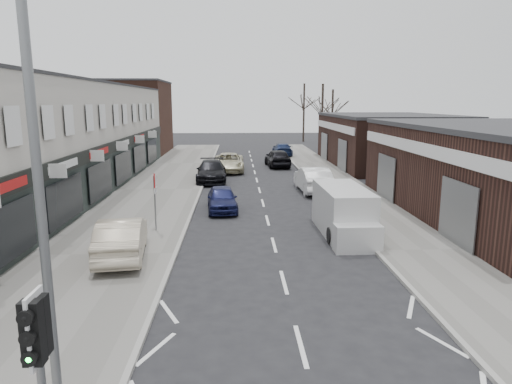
{
  "coord_description": "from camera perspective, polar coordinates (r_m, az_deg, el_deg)",
  "views": [
    {
      "loc": [
        -1.53,
        -8.12,
        5.84
      ],
      "look_at": [
        -0.82,
        8.23,
        2.6
      ],
      "focal_mm": 32.0,
      "sensor_mm": 36.0,
      "label": 1
    }
  ],
  "objects": [
    {
      "name": "parked_car_left_b",
      "position": [
        34.1,
        -5.59,
        2.6
      ],
      "size": [
        2.33,
        5.39,
        1.55
      ],
      "primitive_type": "imported",
      "rotation": [
        0.0,
        0.0,
        0.03
      ],
      "color": "black",
      "rests_on": "ground"
    },
    {
      "name": "brick_block_far",
      "position": [
        54.48,
        -15.35,
        8.87
      ],
      "size": [
        8.0,
        10.0,
        8.0
      ],
      "primitive_type": "cube",
      "color": "#40251B",
      "rests_on": "ground"
    },
    {
      "name": "parked_car_left_a",
      "position": [
        24.89,
        -4.27,
        -0.83
      ],
      "size": [
        1.86,
        4.01,
        1.33
      ],
      "primitive_type": "imported",
      "rotation": [
        0.0,
        0.0,
        0.08
      ],
      "color": "#151944",
      "rests_on": "ground"
    },
    {
      "name": "warning_sign",
      "position": [
        20.76,
        -12.5,
        0.84
      ],
      "size": [
        0.12,
        0.8,
        2.7
      ],
      "color": "slate",
      "rests_on": "pavement_left"
    },
    {
      "name": "white_van",
      "position": [
        20.72,
        10.89,
        -2.53
      ],
      "size": [
        1.99,
        5.43,
        2.1
      ],
      "rotation": [
        0.0,
        0.0,
        0.02
      ],
      "color": "silver",
      "rests_on": "ground"
    },
    {
      "name": "parked_car_right_c",
      "position": [
        50.2,
        3.31,
        5.31
      ],
      "size": [
        2.03,
        4.87,
        1.41
      ],
      "primitive_type": "imported",
      "rotation": [
        0.0,
        0.0,
        3.13
      ],
      "color": "#162346",
      "rests_on": "ground"
    },
    {
      "name": "sedan_on_pavement",
      "position": [
        17.81,
        -16.44,
        -5.46
      ],
      "size": [
        2.2,
        4.75,
        1.51
      ],
      "primitive_type": "imported",
      "rotation": [
        0.0,
        0.0,
        3.28
      ],
      "color": "#BAAD95",
      "rests_on": "pavement_left"
    },
    {
      "name": "traffic_light",
      "position": [
        7.56,
        -25.65,
        -16.9
      ],
      "size": [
        0.28,
        0.6,
        3.1
      ],
      "color": "slate",
      "rests_on": "pavement_left"
    },
    {
      "name": "parked_car_right_b",
      "position": [
        41.79,
        2.72,
        4.28
      ],
      "size": [
        2.3,
        4.92,
        1.63
      ],
      "primitive_type": "imported",
      "rotation": [
        0.0,
        0.0,
        3.22
      ],
      "color": "black",
      "rests_on": "ground"
    },
    {
      "name": "right_unit_far",
      "position": [
        44.54,
        16.0,
        6.15
      ],
      "size": [
        10.0,
        16.0,
        4.5
      ],
      "primitive_type": "cube",
      "color": "#341D18",
      "rests_on": "ground"
    },
    {
      "name": "shop_terrace_left",
      "position": [
        30.19,
        -25.96,
        5.73
      ],
      "size": [
        8.0,
        41.0,
        7.1
      ],
      "primitive_type": "cube",
      "color": "beige",
      "rests_on": "ground"
    },
    {
      "name": "tree_far_b",
      "position": [
        63.73,
        9.39,
        5.79
      ],
      "size": [
        3.6,
        3.6,
        7.5
      ],
      "primitive_type": null,
      "color": "#382D26",
      "rests_on": "ground"
    },
    {
      "name": "pavement_right",
      "position": [
        31.52,
        10.93,
        0.43
      ],
      "size": [
        3.5,
        64.0,
        0.12
      ],
      "primitive_type": "cube",
      "color": "slate",
      "rests_on": "ground"
    },
    {
      "name": "pavement_left",
      "position": [
        31.11,
        -12.09,
        0.24
      ],
      "size": [
        5.5,
        64.0,
        0.12
      ],
      "primitive_type": "cube",
      "color": "slate",
      "rests_on": "ground"
    },
    {
      "name": "parked_car_right_a",
      "position": [
        30.23,
        7.15,
        1.57
      ],
      "size": [
        1.96,
        5.09,
        1.66
      ],
      "primitive_type": "imported",
      "rotation": [
        0.0,
        0.0,
        3.18
      ],
      "color": "silver",
      "rests_on": "ground"
    },
    {
      "name": "tree_far_a",
      "position": [
        57.39,
        8.15,
        5.25
      ],
      "size": [
        3.6,
        3.6,
        8.0
      ],
      "primitive_type": null,
      "color": "#382D26",
      "rests_on": "ground"
    },
    {
      "name": "tree_far_c",
      "position": [
        69.1,
        5.92,
        6.29
      ],
      "size": [
        3.6,
        3.6,
        8.5
      ],
      "primitive_type": null,
      "color": "#382D26",
      "rests_on": "ground"
    },
    {
      "name": "street_lamp",
      "position": [
        8.0,
        -24.44,
        1.43
      ],
      "size": [
        2.23,
        0.22,
        8.0
      ],
      "color": "slate",
      "rests_on": "pavement_left"
    },
    {
      "name": "parked_car_left_c",
      "position": [
        38.98,
        -3.44,
        3.71
      ],
      "size": [
        2.57,
        5.56,
        1.54
      ],
      "primitive_type": "imported",
      "rotation": [
        0.0,
        0.0,
        -0.0
      ],
      "color": "beige",
      "rests_on": "ground"
    }
  ]
}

